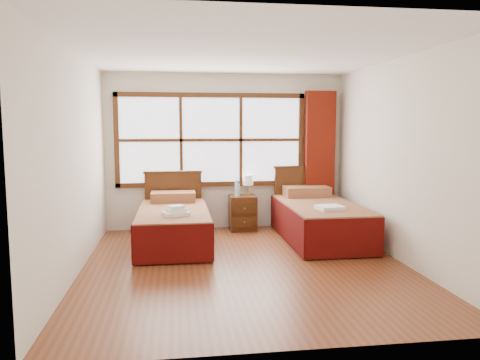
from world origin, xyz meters
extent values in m
plane|color=brown|center=(0.00, 0.00, 0.00)|extent=(4.50, 4.50, 0.00)
plane|color=white|center=(0.00, 0.00, 2.60)|extent=(4.50, 4.50, 0.00)
plane|color=silver|center=(0.00, 2.25, 1.30)|extent=(4.00, 0.00, 4.00)
plane|color=silver|center=(-2.00, 0.00, 1.30)|extent=(0.00, 4.50, 4.50)
plane|color=silver|center=(2.00, 0.00, 1.30)|extent=(0.00, 4.50, 4.50)
cube|color=white|center=(-0.25, 2.22, 1.50)|extent=(3.00, 0.02, 1.40)
cube|color=#48250F|center=(-0.25, 2.20, 0.76)|extent=(3.16, 0.06, 0.08)
cube|color=#48250F|center=(-0.25, 2.20, 2.24)|extent=(3.16, 0.06, 0.08)
cube|color=#48250F|center=(-1.79, 2.20, 1.50)|extent=(0.08, 0.06, 1.56)
cube|color=#48250F|center=(1.29, 2.20, 1.50)|extent=(0.08, 0.06, 1.56)
cube|color=#48250F|center=(-0.75, 2.20, 1.50)|extent=(0.05, 0.05, 1.40)
cube|color=#48250F|center=(0.25, 2.20, 1.50)|extent=(0.05, 0.05, 1.40)
cube|color=#48250F|center=(-0.25, 2.20, 1.50)|extent=(3.00, 0.05, 0.05)
cube|color=maroon|center=(1.60, 2.11, 1.17)|extent=(0.50, 0.16, 2.30)
cube|color=#3E220D|center=(-0.89, 1.13, 0.15)|extent=(0.89, 1.78, 0.29)
cube|color=#621A0E|center=(-0.89, 1.13, 0.41)|extent=(1.00, 1.98, 0.24)
cube|color=#540B08|center=(-1.39, 1.13, 0.27)|extent=(0.03, 1.98, 0.49)
cube|color=#540B08|center=(-0.39, 1.13, 0.27)|extent=(0.03, 1.98, 0.49)
cube|color=#540B08|center=(-0.89, 0.15, 0.27)|extent=(1.00, 0.03, 0.49)
cube|color=#621A0E|center=(-0.89, 1.85, 0.61)|extent=(0.70, 0.41, 0.15)
cube|color=#48250F|center=(-0.89, 2.14, 0.48)|extent=(0.93, 0.06, 0.97)
cube|color=#3E220D|center=(-0.89, 2.14, 0.98)|extent=(0.97, 0.08, 0.04)
cube|color=#3E220D|center=(1.32, 1.13, 0.15)|extent=(0.95, 1.89, 0.31)
cube|color=#621A0E|center=(1.32, 1.13, 0.44)|extent=(1.06, 2.10, 0.26)
cube|color=#540B08|center=(0.79, 1.13, 0.28)|extent=(0.03, 2.10, 0.52)
cube|color=#540B08|center=(1.85, 1.13, 0.28)|extent=(0.03, 2.10, 0.52)
cube|color=#540B08|center=(1.32, 0.09, 0.28)|extent=(1.06, 0.03, 0.52)
cube|color=#621A0E|center=(1.32, 1.89, 0.65)|extent=(0.74, 0.43, 0.16)
cube|color=#48250F|center=(1.32, 2.14, 0.51)|extent=(0.99, 0.06, 1.03)
cube|color=#3E220D|center=(1.32, 2.14, 1.04)|extent=(1.03, 0.08, 0.04)
cube|color=#48250F|center=(0.25, 2.00, 0.29)|extent=(0.43, 0.39, 0.58)
cube|color=#3E220D|center=(0.25, 1.79, 0.17)|extent=(0.38, 0.02, 0.17)
cube|color=#3E220D|center=(0.25, 1.79, 0.41)|extent=(0.38, 0.02, 0.17)
sphere|color=#B38C3C|center=(0.25, 1.78, 0.17)|extent=(0.03, 0.03, 0.03)
sphere|color=#B38C3C|center=(0.25, 1.78, 0.41)|extent=(0.03, 0.03, 0.03)
cube|color=white|center=(-0.85, 0.67, 0.56)|extent=(0.40, 0.38, 0.05)
cube|color=white|center=(-0.85, 0.67, 0.60)|extent=(0.30, 0.28, 0.04)
cube|color=white|center=(-0.85, 0.67, 0.65)|extent=(0.25, 0.23, 0.04)
cube|color=white|center=(1.30, 0.63, 0.59)|extent=(0.39, 0.35, 0.05)
cylinder|color=gold|center=(0.36, 2.12, 0.59)|extent=(0.11, 0.11, 0.02)
cylinder|color=gold|center=(0.36, 2.12, 0.67)|extent=(0.02, 0.02, 0.14)
cylinder|color=white|center=(0.36, 2.12, 0.83)|extent=(0.17, 0.17, 0.17)
cylinder|color=#AAC6DB|center=(0.16, 2.00, 0.70)|extent=(0.07, 0.07, 0.23)
cylinder|color=blue|center=(0.16, 2.00, 0.83)|extent=(0.03, 0.03, 0.03)
cylinder|color=#AAC6DB|center=(0.17, 1.96, 0.68)|extent=(0.06, 0.06, 0.21)
cylinder|color=blue|center=(0.17, 1.96, 0.80)|extent=(0.03, 0.03, 0.03)
camera|label=1|loc=(-0.84, -5.62, 1.74)|focal=35.00mm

